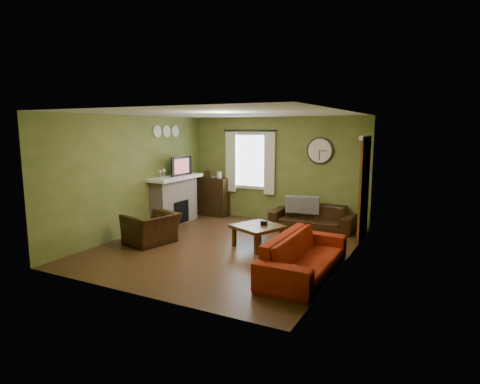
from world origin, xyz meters
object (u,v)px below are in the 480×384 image
at_px(sofa_red, 304,255).
at_px(coffee_table, 258,236).
at_px(sofa_brown, 312,217).
at_px(armchair, 151,229).
at_px(bookshelf, 213,196).

distance_m(sofa_red, coffee_table, 1.64).
bearing_deg(sofa_brown, armchair, -133.32).
bearing_deg(sofa_red, armchair, 85.64).
xyz_separation_m(sofa_red, armchair, (-3.32, 0.25, -0.01)).
relative_size(sofa_brown, coffee_table, 2.31).
relative_size(bookshelf, armchair, 1.07).
relative_size(armchair, coffee_table, 1.15).
xyz_separation_m(bookshelf, sofa_red, (3.60, -3.12, -0.19)).
distance_m(bookshelf, sofa_red, 4.77).
distance_m(armchair, coffee_table, 2.17).
height_order(sofa_red, armchair, sofa_red).
xyz_separation_m(bookshelf, coffee_table, (2.32, -2.11, -0.29)).
bearing_deg(armchair, sofa_red, 98.67).
distance_m(bookshelf, coffee_table, 3.15).
relative_size(bookshelf, coffee_table, 1.23).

